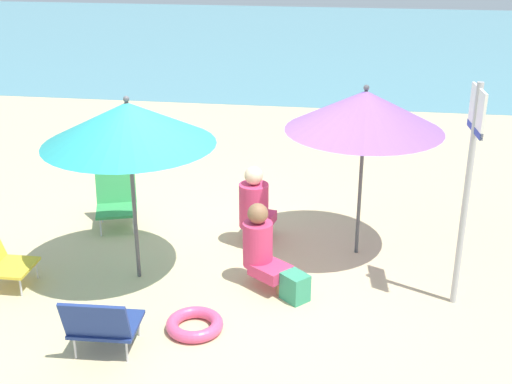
{
  "coord_description": "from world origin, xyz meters",
  "views": [
    {
      "loc": [
        1.35,
        -6.18,
        3.45
      ],
      "look_at": [
        0.34,
        0.49,
        0.7
      ],
      "focal_mm": 47.36,
      "sensor_mm": 36.0,
      "label": 1
    }
  ],
  "objects": [
    {
      "name": "ground_plane",
      "position": [
        0.0,
        0.0,
        0.0
      ],
      "size": [
        40.0,
        40.0,
        0.0
      ],
      "primitive_type": "plane",
      "color": "#D3BC8C"
    },
    {
      "name": "sea_water",
      "position": [
        0.0,
        14.67,
        0.0
      ],
      "size": [
        40.0,
        16.0,
        0.01
      ],
      "primitive_type": "cube",
      "color": "#5693A3",
      "rests_on": "ground_plane"
    },
    {
      "name": "umbrella_teal",
      "position": [
        -0.77,
        -0.27,
        1.64
      ],
      "size": [
        1.67,
        1.67,
        1.91
      ],
      "color": "#4C4C51",
      "rests_on": "ground_plane"
    },
    {
      "name": "umbrella_purple",
      "position": [
        1.45,
        0.61,
        1.62
      ],
      "size": [
        1.64,
        1.64,
        1.89
      ],
      "color": "#4C4C51",
      "rests_on": "ground_plane"
    },
    {
      "name": "beach_chair_a",
      "position": [
        -1.41,
        0.93,
        0.33
      ],
      "size": [
        0.63,
        0.7,
        0.65
      ],
      "rotation": [
        0.0,
        0.0,
        -1.25
      ],
      "color": "#33934C",
      "rests_on": "ground_plane"
    },
    {
      "name": "beach_chair_b",
      "position": [
        -2.04,
        -0.66,
        0.28
      ],
      "size": [
        0.49,
        0.46,
        0.53
      ],
      "rotation": [
        0.0,
        0.0,
        0.01
      ],
      "color": "gold",
      "rests_on": "ground_plane"
    },
    {
      "name": "beach_chair_c",
      "position": [
        -0.64,
        -1.62,
        0.31
      ],
      "size": [
        0.58,
        0.59,
        0.61
      ],
      "rotation": [
        0.0,
        0.0,
        1.62
      ],
      "color": "navy",
      "rests_on": "ground_plane"
    },
    {
      "name": "person_a",
      "position": [
        0.31,
        0.66,
        0.47
      ],
      "size": [
        0.39,
        0.56,
        0.94
      ],
      "rotation": [
        0.0,
        0.0,
        1.39
      ],
      "color": "#DB3866",
      "rests_on": "ground_plane"
    },
    {
      "name": "person_b",
      "position": [
        0.51,
        -0.25,
        0.42
      ],
      "size": [
        0.53,
        0.48,
        0.87
      ],
      "rotation": [
        0.0,
        0.0,
        5.65
      ],
      "color": "#DB3866",
      "rests_on": "ground_plane"
    },
    {
      "name": "warning_sign",
      "position": [
        2.39,
        -0.3,
        1.4
      ],
      "size": [
        0.07,
        0.47,
        2.16
      ],
      "rotation": [
        0.0,
        0.0,
        0.09
      ],
      "color": "#ADADB2",
      "rests_on": "ground_plane"
    },
    {
      "name": "swim_ring",
      "position": [
        0.03,
        -1.15,
        0.06
      ],
      "size": [
        0.52,
        0.52,
        0.11
      ],
      "primitive_type": "torus",
      "color": "#E54C7F",
      "rests_on": "ground_plane"
    },
    {
      "name": "beach_bag",
      "position": [
        0.87,
        -0.49,
        0.14
      ],
      "size": [
        0.31,
        0.31,
        0.28
      ],
      "primitive_type": "cube",
      "rotation": [
        0.0,
        0.0,
        5.54
      ],
      "color": "#389970",
      "rests_on": "ground_plane"
    }
  ]
}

